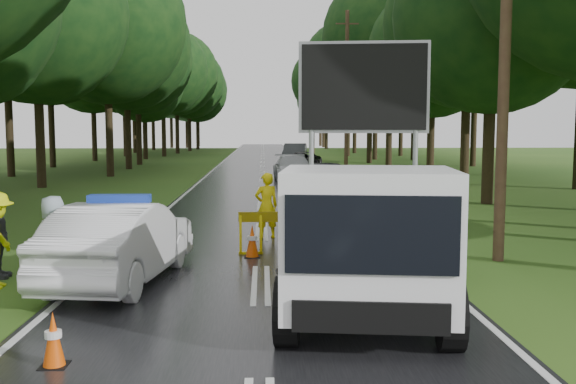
{
  "coord_description": "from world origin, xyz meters",
  "views": [
    {
      "loc": [
        0.05,
        -11.66,
        2.91
      ],
      "look_at": [
        0.67,
        4.29,
        1.3
      ],
      "focal_mm": 40.0,
      "sensor_mm": 36.0,
      "label": 1
    }
  ],
  "objects_px": {
    "civilian": "(313,239)",
    "queue_car_first": "(327,180)",
    "queue_car_second": "(293,168)",
    "barrier": "(291,222)",
    "officer": "(266,206)",
    "work_truck": "(365,240)",
    "queue_car_fourth": "(295,154)",
    "police_sedan": "(121,243)",
    "queue_car_third": "(303,163)"
  },
  "relations": [
    {
      "from": "queue_car_first",
      "to": "queue_car_third",
      "type": "height_order",
      "value": "queue_car_first"
    },
    {
      "from": "civilian",
      "to": "queue_car_third",
      "type": "relative_size",
      "value": 0.32
    },
    {
      "from": "barrier",
      "to": "queue_car_second",
      "type": "xyz_separation_m",
      "value": [
        0.98,
        20.05,
        -0.04
      ]
    },
    {
      "from": "police_sedan",
      "to": "work_truck",
      "type": "height_order",
      "value": "work_truck"
    },
    {
      "from": "police_sedan",
      "to": "queue_car_second",
      "type": "distance_m",
      "value": 22.97
    },
    {
      "from": "police_sedan",
      "to": "barrier",
      "type": "bearing_deg",
      "value": -134.66
    },
    {
      "from": "queue_car_second",
      "to": "queue_car_fourth",
      "type": "relative_size",
      "value": 0.99
    },
    {
      "from": "police_sedan",
      "to": "work_truck",
      "type": "bearing_deg",
      "value": 160.3
    },
    {
      "from": "barrier",
      "to": "queue_car_first",
      "type": "xyz_separation_m",
      "value": [
        1.91,
        11.07,
        0.04
      ]
    },
    {
      "from": "police_sedan",
      "to": "queue_car_second",
      "type": "bearing_deg",
      "value": -92.7
    },
    {
      "from": "officer",
      "to": "queue_car_third",
      "type": "relative_size",
      "value": 0.35
    },
    {
      "from": "police_sedan",
      "to": "queue_car_fourth",
      "type": "height_order",
      "value": "police_sedan"
    },
    {
      "from": "police_sedan",
      "to": "civilian",
      "type": "distance_m",
      "value": 3.64
    },
    {
      "from": "work_truck",
      "to": "queue_car_fourth",
      "type": "bearing_deg",
      "value": 95.73
    },
    {
      "from": "queue_car_third",
      "to": "work_truck",
      "type": "bearing_deg",
      "value": -84.86
    },
    {
      "from": "police_sedan",
      "to": "queue_car_second",
      "type": "height_order",
      "value": "police_sedan"
    },
    {
      "from": "barrier",
      "to": "queue_car_first",
      "type": "height_order",
      "value": "queue_car_first"
    },
    {
      "from": "work_truck",
      "to": "queue_car_second",
      "type": "xyz_separation_m",
      "value": [
        0.05,
        24.8,
        -0.46
      ]
    },
    {
      "from": "police_sedan",
      "to": "civilian",
      "type": "height_order",
      "value": "police_sedan"
    },
    {
      "from": "officer",
      "to": "work_truck",
      "type": "bearing_deg",
      "value": 85.28
    },
    {
      "from": "civilian",
      "to": "queue_car_first",
      "type": "relative_size",
      "value": 0.33
    },
    {
      "from": "officer",
      "to": "queue_car_third",
      "type": "bearing_deg",
      "value": -112.67
    },
    {
      "from": "officer",
      "to": "queue_car_fourth",
      "type": "height_order",
      "value": "officer"
    },
    {
      "from": "work_truck",
      "to": "civilian",
      "type": "xyz_separation_m",
      "value": [
        -0.6,
        2.44,
        -0.39
      ]
    },
    {
      "from": "officer",
      "to": "queue_car_fourth",
      "type": "bearing_deg",
      "value": -110.87
    },
    {
      "from": "barrier",
      "to": "civilian",
      "type": "bearing_deg",
      "value": -81.52
    },
    {
      "from": "barrier",
      "to": "officer",
      "type": "xyz_separation_m",
      "value": [
        -0.55,
        2.18,
        0.12
      ]
    },
    {
      "from": "police_sedan",
      "to": "work_truck",
      "type": "xyz_separation_m",
      "value": [
        4.24,
        -2.23,
        0.41
      ]
    },
    {
      "from": "police_sedan",
      "to": "queue_car_second",
      "type": "relative_size",
      "value": 0.97
    },
    {
      "from": "officer",
      "to": "barrier",
      "type": "bearing_deg",
      "value": 87.43
    },
    {
      "from": "police_sedan",
      "to": "queue_car_first",
      "type": "relative_size",
      "value": 1.02
    },
    {
      "from": "work_truck",
      "to": "civilian",
      "type": "height_order",
      "value": "work_truck"
    },
    {
      "from": "work_truck",
      "to": "officer",
      "type": "xyz_separation_m",
      "value": [
        -1.48,
        6.94,
        -0.31
      ]
    },
    {
      "from": "queue_car_first",
      "to": "queue_car_second",
      "type": "bearing_deg",
      "value": 97.78
    },
    {
      "from": "civilian",
      "to": "queue_car_first",
      "type": "xyz_separation_m",
      "value": [
        1.59,
        13.38,
        0.02
      ]
    },
    {
      "from": "work_truck",
      "to": "barrier",
      "type": "relative_size",
      "value": 2.36
    },
    {
      "from": "queue_car_first",
      "to": "queue_car_third",
      "type": "distance_m",
      "value": 15.08
    },
    {
      "from": "officer",
      "to": "queue_car_first",
      "type": "distance_m",
      "value": 9.22
    },
    {
      "from": "police_sedan",
      "to": "queue_car_fourth",
      "type": "relative_size",
      "value": 0.96
    },
    {
      "from": "police_sedan",
      "to": "queue_car_first",
      "type": "bearing_deg",
      "value": -102.96
    },
    {
      "from": "queue_car_second",
      "to": "barrier",
      "type": "bearing_deg",
      "value": -95.15
    },
    {
      "from": "queue_car_second",
      "to": "queue_car_third",
      "type": "height_order",
      "value": "queue_car_second"
    },
    {
      "from": "barrier",
      "to": "queue_car_third",
      "type": "bearing_deg",
      "value": 86.23
    },
    {
      "from": "civilian",
      "to": "queue_car_fourth",
      "type": "distance_m",
      "value": 39.12
    },
    {
      "from": "officer",
      "to": "queue_car_second",
      "type": "distance_m",
      "value": 17.93
    },
    {
      "from": "work_truck",
      "to": "civilian",
      "type": "relative_size",
      "value": 3.64
    },
    {
      "from": "police_sedan",
      "to": "barrier",
      "type": "relative_size",
      "value": 1.98
    },
    {
      "from": "police_sedan",
      "to": "civilian",
      "type": "bearing_deg",
      "value": -168.61
    },
    {
      "from": "queue_car_third",
      "to": "civilian",
      "type": "bearing_deg",
      "value": -86.22
    },
    {
      "from": "work_truck",
      "to": "barrier",
      "type": "height_order",
      "value": "work_truck"
    }
  ]
}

